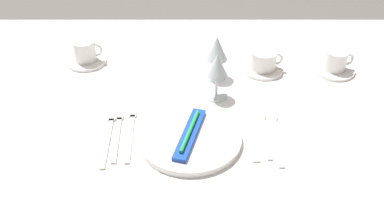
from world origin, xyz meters
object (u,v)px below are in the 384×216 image
at_px(coffee_cup_left, 86,51).
at_px(wine_glass_centre, 218,50).
at_px(dinner_plate, 192,138).
at_px(fork_inner, 118,133).
at_px(coffee_cup_far, 337,60).
at_px(fork_outer, 132,131).
at_px(toothbrush_package, 192,133).
at_px(spoon_soup, 265,128).
at_px(spoon_dessert, 276,132).
at_px(coffee_cup_right, 265,60).
at_px(wine_glass_left, 218,68).
at_px(dinner_knife, 253,136).
at_px(fork_salad, 109,136).

relative_size(coffee_cup_left, wine_glass_centre, 0.66).
height_order(dinner_plate, fork_inner, dinner_plate).
bearing_deg(coffee_cup_far, fork_outer, -153.67).
bearing_deg(coffee_cup_left, toothbrush_package, -48.83).
bearing_deg(fork_inner, spoon_soup, 2.94).
relative_size(spoon_dessert, coffee_cup_far, 2.37).
bearing_deg(dinner_plate, spoon_dessert, 8.49).
height_order(coffee_cup_right, wine_glass_left, wine_glass_left).
height_order(dinner_plate, spoon_dessert, dinner_plate).
distance_m(toothbrush_package, fork_inner, 0.20).
relative_size(dinner_plate, coffee_cup_far, 2.90).
xyz_separation_m(fork_inner, wine_glass_centre, (0.28, 0.29, 0.10)).
height_order(coffee_cup_left, coffee_cup_far, coffee_cup_left).
xyz_separation_m(coffee_cup_right, coffee_cup_far, (0.24, -0.01, 0.00)).
xyz_separation_m(fork_inner, coffee_cup_left, (-0.16, 0.38, 0.04)).
distance_m(fork_outer, spoon_soup, 0.37).
bearing_deg(dinner_knife, spoon_dessert, 13.92).
height_order(fork_outer, wine_glass_left, wine_glass_left).
xyz_separation_m(spoon_soup, wine_glass_left, (-0.12, 0.16, 0.10)).
bearing_deg(spoon_soup, dinner_plate, -165.92).
bearing_deg(coffee_cup_right, spoon_soup, -97.04).
bearing_deg(fork_salad, coffee_cup_left, 108.91).
distance_m(dinner_knife, wine_glass_centre, 0.32).
bearing_deg(coffee_cup_right, coffee_cup_left, 175.14).
bearing_deg(fork_outer, coffee_cup_right, 38.63).
height_order(toothbrush_package, spoon_dessert, toothbrush_package).
height_order(fork_outer, coffee_cup_far, coffee_cup_far).
relative_size(coffee_cup_left, coffee_cup_right, 0.89).
bearing_deg(wine_glass_left, dinner_plate, -110.12).
bearing_deg(wine_glass_left, spoon_soup, -51.38).
distance_m(coffee_cup_right, coffee_cup_far, 0.24).
xyz_separation_m(toothbrush_package, coffee_cup_left, (-0.36, 0.41, 0.02)).
distance_m(dinner_plate, fork_salad, 0.22).
distance_m(fork_inner, spoon_dessert, 0.43).
height_order(fork_outer, coffee_cup_right, coffee_cup_right).
bearing_deg(spoon_dessert, spoon_soup, 151.69).
distance_m(toothbrush_package, coffee_cup_far, 0.59).
xyz_separation_m(dinner_plate, spoon_soup, (0.20, 0.05, -0.01)).
distance_m(coffee_cup_far, wine_glass_centre, 0.40).
bearing_deg(fork_salad, toothbrush_package, -4.44).
distance_m(fork_salad, coffee_cup_left, 0.42).
xyz_separation_m(fork_salad, coffee_cup_left, (-0.13, 0.39, 0.04)).
bearing_deg(fork_salad, wine_glass_centre, 44.57).
relative_size(fork_salad, dinner_knife, 1.08).
distance_m(spoon_dessert, coffee_cup_left, 0.70).
xyz_separation_m(spoon_dessert, coffee_cup_far, (0.24, 0.32, 0.04)).
bearing_deg(fork_outer, fork_inner, -170.20).
bearing_deg(dinner_plate, coffee_cup_right, 56.35).
xyz_separation_m(dinner_plate, coffee_cup_far, (0.47, 0.35, 0.03)).
height_order(spoon_dessert, coffee_cup_right, coffee_cup_right).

